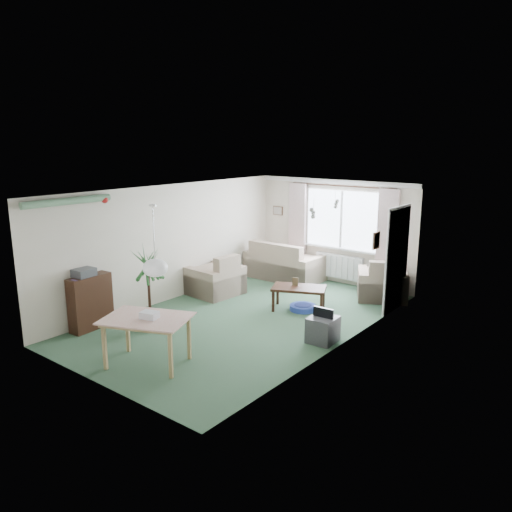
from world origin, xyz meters
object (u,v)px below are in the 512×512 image
Objects in this scene: bookshelf at (91,302)px; pet_bed at (303,308)px; armchair_left at (215,274)px; dining_table at (148,342)px; sofa at (285,260)px; tv_cube at (323,329)px; armchair_corner at (382,278)px; houseplant at (149,289)px; coffee_table at (299,298)px.

bookshelf is 3.98m from pet_bed.
dining_table is (1.59, -3.19, -0.09)m from armchair_left.
tv_cube is (2.74, -2.83, -0.24)m from sofa.
armchair_corner is 0.87× the size of dining_table.
pet_bed is at bearing 58.33° from houseplant.
coffee_table is 1.99× the size of pet_bed.
armchair_corner is 0.98× the size of armchair_left.
armchair_corner is 2.82m from tv_cube.
sofa is 1.61× the size of dining_table.
houseplant is (0.07, -4.22, 0.28)m from sofa.
houseplant reaches higher than armchair_corner.
sofa is 3.94m from tv_cube.
bookshelf reaches higher than armchair_corner.
pet_bed is (-1.12, 1.13, -0.16)m from tv_cube.
houseplant is 1.47m from dining_table.
houseplant is at bearing -121.67° from pet_bed.
armchair_corner reaches higher than pet_bed.
armchair_left is at bearing 116.45° from dining_table.
armchair_left is 2.33m from houseplant.
pet_bed is at bearing 33.78° from armchair_corner.
dining_table is (-1.39, -5.14, -0.09)m from armchair_corner.
armchair_corner is at bearing 127.36° from armchair_left.
dining_table is at bearing -127.23° from tv_cube.
sofa is 2.03m from armchair_left.
sofa is 2.32m from coffee_table.
tv_cube reaches higher than pet_bed.
armchair_left is at bearing -172.44° from pet_bed.
armchair_left is 0.88× the size of dining_table.
armchair_left reaches higher than coffee_table.
tv_cube is 0.91× the size of pet_bed.
coffee_table is at bearing 48.53° from bookshelf.
houseplant reaches higher than coffee_table.
armchair_left is at bearing 77.68° from sofa.
armchair_corner is at bearing 91.94° from tv_cube.
armchair_corner is 3.56m from armchair_left.
pet_bed is (-0.89, -1.67, -0.39)m from armchair_corner.
houseplant reaches higher than armchair_left.
bookshelf is (-0.80, -4.83, 0.03)m from sofa.
houseplant is 3.05m from pet_bed.
dining_table is at bearing 30.60° from armchair_left.
armchair_corner is 0.96× the size of coffee_table.
armchair_left reaches higher than dining_table.
sofa reaches higher than armchair_left.
armchair_corner is 1.02× the size of bookshelf.
bookshelf reaches higher than armchair_left.
tv_cube is (3.54, 2.00, -0.27)m from bookshelf.
bookshelf is 1.09m from houseplant.
houseplant is 2.84× the size of pet_bed.
dining_table is (1.13, -5.16, -0.10)m from sofa.
houseplant is at bearing 31.61° from armchair_corner.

